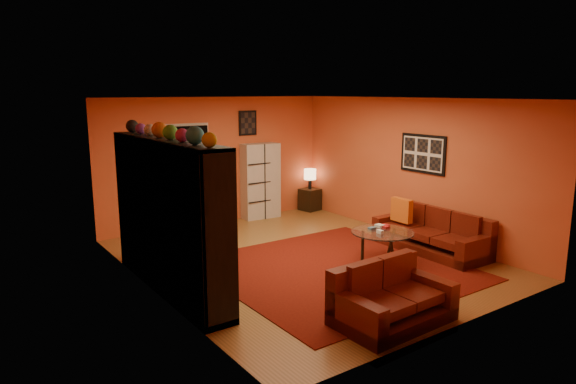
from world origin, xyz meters
TOP-DOWN VIEW (x-y plane):
  - floor at (0.00, 0.00)m, footprint 6.00×6.00m
  - ceiling at (0.00, 0.00)m, footprint 6.00×6.00m
  - wall_back at (0.00, 3.00)m, footprint 6.00×0.00m
  - wall_front at (0.00, -3.00)m, footprint 6.00×0.00m
  - wall_left at (-2.50, 0.00)m, footprint 0.00×6.00m
  - wall_right at (2.50, 0.00)m, footprint 0.00×6.00m
  - rug at (0.10, -0.70)m, footprint 3.60×3.60m
  - doorway at (-0.70, 2.96)m, footprint 0.95×0.10m
  - wall_art_right at (2.48, -0.30)m, footprint 0.03×1.00m
  - wall_art_back at (0.75, 2.98)m, footprint 0.42×0.03m
  - entertainment_unit at (-2.27, 0.00)m, footprint 0.45×3.00m
  - tv at (-2.23, -0.03)m, footprint 1.01×0.13m
  - sofa at (2.13, -0.91)m, footprint 0.85×2.03m
  - loveseat at (-0.53, -2.42)m, footprint 1.43×0.89m
  - throw_pillow at (1.95, -0.33)m, footprint 0.12×0.42m
  - coffee_table at (0.96, -0.84)m, footprint 1.00×1.00m
  - storage_cabinet at (0.94, 2.80)m, footprint 0.83×0.41m
  - bowl_chair at (-1.02, 1.17)m, footprint 0.69×0.69m
  - side_table at (2.25, 2.75)m, footprint 0.46×0.46m
  - table_lamp at (2.25, 2.75)m, footprint 0.28×0.28m

SIDE VIEW (x-z plane):
  - floor at x=0.00m, z-range 0.00..0.00m
  - rug at x=0.10m, z-range 0.00..0.01m
  - side_table at x=2.25m, z-range 0.00..0.50m
  - loveseat at x=-0.53m, z-range -0.14..0.71m
  - sofa at x=2.13m, z-range -0.14..0.71m
  - bowl_chair at x=-1.02m, z-range 0.02..0.59m
  - coffee_table at x=0.96m, z-range 0.21..0.71m
  - throw_pillow at x=1.95m, z-range 0.42..0.84m
  - storage_cabinet at x=0.94m, z-range 0.00..1.62m
  - table_lamp at x=2.25m, z-range 0.59..1.06m
  - tv at x=-2.23m, z-range 0.72..1.30m
  - doorway at x=-0.70m, z-range 0.00..2.04m
  - entertainment_unit at x=-2.27m, z-range 0.00..2.10m
  - wall_back at x=0.00m, z-range -1.70..4.30m
  - wall_front at x=0.00m, z-range -1.70..4.30m
  - wall_left at x=-2.50m, z-range -1.70..4.30m
  - wall_right at x=2.50m, z-range -1.70..4.30m
  - wall_art_right at x=2.48m, z-range 1.25..1.95m
  - wall_art_back at x=0.75m, z-range 1.79..2.31m
  - ceiling at x=0.00m, z-range 2.60..2.60m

